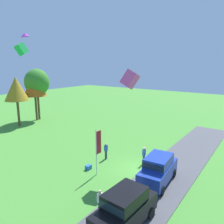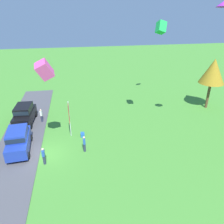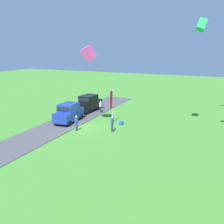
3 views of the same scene
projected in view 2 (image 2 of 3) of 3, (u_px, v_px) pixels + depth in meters
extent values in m
plane|color=#478E33|center=(45.00, 154.00, 21.07)|extent=(120.00, 120.00, 0.00)
cube|color=#4C4C51|center=(16.00, 157.00, 20.65)|extent=(36.00, 4.40, 0.06)
cube|color=black|center=(25.00, 116.00, 26.23)|extent=(4.69, 2.13, 1.10)
cube|color=black|center=(23.00, 109.00, 25.80)|extent=(2.69, 1.89, 0.84)
cube|color=#19232D|center=(23.00, 109.00, 25.80)|extent=(2.74, 1.86, 0.46)
cylinder|color=black|center=(21.00, 115.00, 27.77)|extent=(0.69, 0.27, 0.68)
cylinder|color=black|center=(36.00, 114.00, 27.96)|extent=(0.69, 0.27, 0.68)
cylinder|color=black|center=(14.00, 127.00, 24.98)|extent=(0.69, 0.27, 0.68)
cylinder|color=black|center=(31.00, 126.00, 25.17)|extent=(0.69, 0.27, 0.68)
cube|color=#1E389E|center=(19.00, 143.00, 21.20)|extent=(4.73, 2.25, 1.10)
cube|color=#1E389E|center=(17.00, 134.00, 20.77)|extent=(2.73, 1.96, 0.84)
cube|color=#19232D|center=(17.00, 134.00, 20.77)|extent=(2.78, 1.93, 0.46)
cylinder|color=black|center=(13.00, 140.00, 22.60)|extent=(0.70, 0.29, 0.68)
cylinder|color=black|center=(31.00, 138.00, 23.00)|extent=(0.70, 0.29, 0.68)
cylinder|color=black|center=(7.00, 158.00, 19.88)|extent=(0.70, 0.29, 0.68)
cylinder|color=black|center=(28.00, 155.00, 20.28)|extent=(0.70, 0.29, 0.68)
cylinder|color=#2D334C|center=(44.00, 160.00, 19.62)|extent=(0.24, 0.24, 0.88)
cube|color=#2851AD|center=(43.00, 153.00, 19.30)|extent=(0.36, 0.22, 0.60)
sphere|color=beige|center=(43.00, 149.00, 19.11)|extent=(0.22, 0.22, 0.22)
cylinder|color=#2D334C|center=(85.00, 148.00, 21.32)|extent=(0.24, 0.24, 0.88)
cube|color=#2851AD|center=(84.00, 141.00, 21.00)|extent=(0.36, 0.22, 0.60)
sphere|color=beige|center=(84.00, 138.00, 20.81)|extent=(0.22, 0.22, 0.22)
cylinder|color=#2D334C|center=(42.00, 119.00, 26.75)|extent=(0.24, 0.24, 0.88)
cube|color=white|center=(41.00, 113.00, 26.42)|extent=(0.36, 0.22, 0.60)
sphere|color=beige|center=(40.00, 110.00, 26.23)|extent=(0.22, 0.22, 0.22)
cylinder|color=brown|center=(208.00, 95.00, 29.94)|extent=(0.36, 0.36, 3.61)
cone|color=olive|center=(213.00, 71.00, 28.43)|extent=(3.25, 3.25, 3.25)
cylinder|color=silver|center=(70.00, 119.00, 23.15)|extent=(0.08, 0.08, 4.15)
cube|color=red|center=(69.00, 114.00, 22.47)|extent=(0.64, 0.04, 2.08)
cube|color=blue|center=(83.00, 135.00, 23.88)|extent=(0.56, 0.40, 0.40)
cube|color=green|center=(161.00, 27.00, 20.91)|extent=(1.21, 1.12, 1.45)
cone|color=purple|center=(223.00, 4.00, 17.86)|extent=(1.50, 1.47, 0.58)
cube|color=#EA4C9E|center=(44.00, 70.00, 17.55)|extent=(1.38, 1.57, 1.88)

